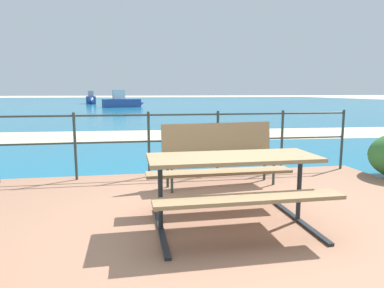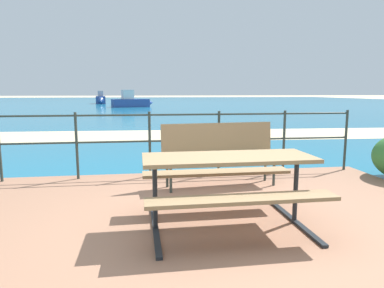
% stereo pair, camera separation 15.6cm
% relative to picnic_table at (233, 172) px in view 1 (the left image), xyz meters
% --- Properties ---
extents(ground_plane, '(240.00, 240.00, 0.00)m').
position_rel_picnic_table_xyz_m(ground_plane, '(-0.17, -0.05, -0.65)').
color(ground_plane, beige).
extents(patio_paving, '(6.40, 5.20, 0.06)m').
position_rel_picnic_table_xyz_m(patio_paving, '(-0.17, -0.05, -0.62)').
color(patio_paving, '#996B51').
rests_on(patio_paving, ground).
extents(sea_water, '(90.00, 90.00, 0.01)m').
position_rel_picnic_table_xyz_m(sea_water, '(-0.17, 39.95, -0.64)').
color(sea_water, '#196B8E').
rests_on(sea_water, ground).
extents(beach_strip, '(54.08, 5.38, 0.01)m').
position_rel_picnic_table_xyz_m(beach_strip, '(-0.17, 8.23, -0.64)').
color(beach_strip, beige).
rests_on(beach_strip, ground).
extents(picnic_table, '(1.78, 1.33, 0.76)m').
position_rel_picnic_table_xyz_m(picnic_table, '(0.00, 0.00, 0.00)').
color(picnic_table, '#8C704C').
rests_on(picnic_table, patio_paving).
extents(park_bench, '(1.79, 0.59, 0.95)m').
position_rel_picnic_table_xyz_m(park_bench, '(0.28, 1.63, -0.02)').
color(park_bench, '#8C704C').
rests_on(park_bench, patio_paving).
extents(railing_fence, '(5.94, 0.04, 1.10)m').
position_rel_picnic_table_xyz_m(railing_fence, '(-0.17, 2.32, 0.10)').
color(railing_fence, '#2D3833').
rests_on(railing_fence, patio_paving).
extents(boat_near, '(4.05, 2.14, 1.62)m').
position_rel_picnic_table_xyz_m(boat_near, '(-1.92, 29.92, -0.10)').
color(boat_near, '#2D478C').
rests_on(boat_near, sea_water).
extents(boat_mid, '(1.48, 4.02, 1.54)m').
position_rel_picnic_table_xyz_m(boat_mid, '(-5.88, 39.90, -0.12)').
color(boat_mid, '#2D478C').
rests_on(boat_mid, sea_water).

